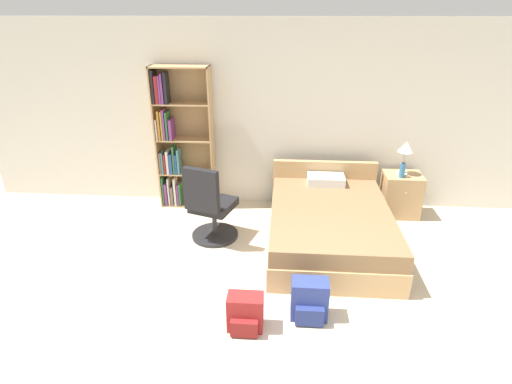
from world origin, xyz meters
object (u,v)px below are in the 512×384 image
(office_chair, at_px, (210,209))
(backpack_red, at_px, (245,314))
(bookshelf, at_px, (178,142))
(table_lamp, at_px, (406,149))
(bed, at_px, (329,224))
(backpack_blue, at_px, (309,301))
(nightstand, at_px, (400,195))
(water_bottle, at_px, (402,170))

(office_chair, height_order, backpack_red, office_chair)
(bookshelf, distance_m, table_lamp, 3.14)
(backpack_red, bearing_deg, bed, 60.52)
(office_chair, bearing_deg, table_lamp, 19.67)
(bookshelf, xyz_separation_m, backpack_blue, (1.79, -2.32, -0.78))
(table_lamp, bearing_deg, nightstand, -37.45)
(bed, xyz_separation_m, backpack_red, (-0.89, -1.58, -0.09))
(nightstand, relative_size, backpack_blue, 1.51)
(backpack_blue, bearing_deg, water_bottle, 58.06)
(bed, height_order, office_chair, office_chair)
(water_bottle, relative_size, backpack_red, 0.61)
(bed, distance_m, table_lamp, 1.52)
(bookshelf, height_order, backpack_blue, bookshelf)
(bookshelf, distance_m, bed, 2.40)
(bed, bearing_deg, nightstand, 37.56)
(bookshelf, height_order, table_lamp, bookshelf)
(backpack_blue, bearing_deg, bookshelf, 127.61)
(water_bottle, bearing_deg, table_lamp, 71.81)
(water_bottle, distance_m, backpack_blue, 2.54)
(bookshelf, xyz_separation_m, backpack_red, (1.20, -2.51, -0.81))
(bookshelf, distance_m, backpack_blue, 3.03)
(office_chair, height_order, backpack_blue, office_chair)
(office_chair, relative_size, nightstand, 1.69)
(bed, xyz_separation_m, water_bottle, (1.01, 0.72, 0.46))
(water_bottle, bearing_deg, nightstand, 59.34)
(bookshelf, height_order, nightstand, bookshelf)
(table_lamp, xyz_separation_m, water_bottle, (-0.04, -0.12, -0.26))
(bed, xyz_separation_m, backpack_blue, (-0.30, -1.39, -0.06))
(backpack_blue, xyz_separation_m, backpack_red, (-0.59, -0.19, -0.02))
(nightstand, bearing_deg, bookshelf, 178.02)
(bed, xyz_separation_m, nightstand, (1.07, 0.82, 0.05))
(backpack_red, bearing_deg, backpack_blue, 17.97)
(backpack_red, bearing_deg, water_bottle, 50.39)
(nightstand, distance_m, backpack_blue, 2.61)
(bookshelf, height_order, office_chair, bookshelf)
(bed, distance_m, backpack_blue, 1.42)
(water_bottle, relative_size, backpack_blue, 0.53)
(table_lamp, bearing_deg, backpack_red, -128.76)
(water_bottle, bearing_deg, bookshelf, 176.08)
(water_bottle, bearing_deg, office_chair, -162.51)
(nightstand, bearing_deg, bed, -142.44)
(bed, distance_m, office_chair, 1.48)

